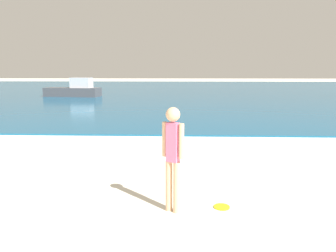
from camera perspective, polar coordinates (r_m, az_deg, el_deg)
water at (r=41.47m, az=1.84°, el=6.44°), size 160.00×60.00×0.06m
person_standing at (r=5.30m, az=0.86°, el=-4.81°), size 0.36×0.25×1.74m
frisbee at (r=5.82m, az=9.35°, el=-13.76°), size 0.27×0.27×0.03m
boat_near at (r=30.25m, az=-15.99°, el=6.05°), size 5.04×2.22×1.66m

